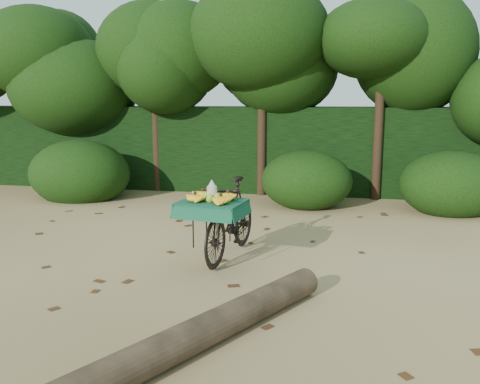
# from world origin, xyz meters

# --- Properties ---
(ground) EXTENTS (80.00, 80.00, 0.00)m
(ground) POSITION_xyz_m (0.00, 0.00, 0.00)
(ground) COLOR tan
(ground) RESTS_ON ground
(vendor_bicycle) EXTENTS (0.82, 1.78, 1.00)m
(vendor_bicycle) POSITION_xyz_m (0.77, 1.09, 0.51)
(vendor_bicycle) COLOR black
(vendor_bicycle) RESTS_ON ground
(fallen_log) EXTENTS (2.05, 3.39, 0.27)m
(fallen_log) POSITION_xyz_m (0.89, -1.57, 0.13)
(fallen_log) COLOR brown
(fallen_log) RESTS_ON ground
(hedge_backdrop) EXTENTS (26.00, 1.80, 1.80)m
(hedge_backdrop) POSITION_xyz_m (0.00, 6.30, 0.90)
(hedge_backdrop) COLOR black
(hedge_backdrop) RESTS_ON ground
(tree_row) EXTENTS (14.50, 2.00, 4.00)m
(tree_row) POSITION_xyz_m (-0.65, 5.50, 2.00)
(tree_row) COLOR black
(tree_row) RESTS_ON ground
(bush_clumps) EXTENTS (8.80, 1.70, 0.90)m
(bush_clumps) POSITION_xyz_m (0.50, 4.30, 0.45)
(bush_clumps) COLOR black
(bush_clumps) RESTS_ON ground
(leaf_litter) EXTENTS (7.00, 7.30, 0.01)m
(leaf_litter) POSITION_xyz_m (0.00, 0.65, 0.01)
(leaf_litter) COLOR #462812
(leaf_litter) RESTS_ON ground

